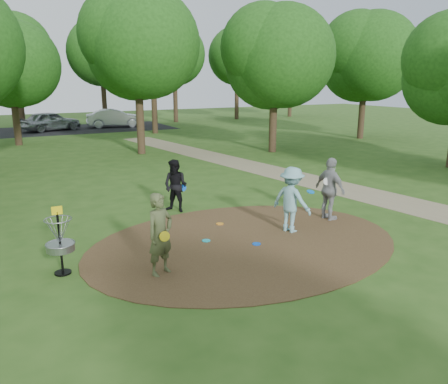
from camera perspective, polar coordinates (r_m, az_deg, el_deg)
name	(u,v)px	position (r m, az deg, el deg)	size (l,w,h in m)	color
ground	(246,243)	(11.49, 2.84, -6.65)	(100.00, 100.00, 0.00)	#2D5119
dirt_clearing	(246,242)	(11.49, 2.84, -6.60)	(8.40, 8.40, 0.02)	#47301C
footpath	(369,195)	(16.94, 18.43, -0.39)	(2.00, 40.00, 0.01)	#8C7A5B
parking_lot	(88,128)	(40.10, -17.30, 7.93)	(14.00, 8.00, 0.01)	black
player_observer_with_disc	(160,235)	(9.50, -8.33, -5.52)	(0.79, 0.67, 1.83)	#4D5631
player_throwing_with_disc	(292,200)	(12.17, 8.81, -1.02)	(1.30, 1.35, 1.84)	#7DB4BB
player_walking_with_disc	(176,186)	(13.98, -6.34, 0.79)	(1.02, 1.04, 1.70)	black
player_waiting_with_disc	(330,189)	(13.44, 13.68, 0.36)	(0.56, 1.15, 1.90)	#939496
disc_ground_cyan	(206,241)	(11.56, -2.34, -6.36)	(0.22, 0.22, 0.02)	#19BCCC
disc_ground_blue	(256,244)	(11.36, 4.26, -6.78)	(0.22, 0.22, 0.02)	blue
disc_ground_red	(160,228)	(12.61, -8.33, -4.69)	(0.22, 0.22, 0.02)	red
car_left	(51,121)	(39.15, -21.70, 8.60)	(1.90, 4.73, 1.61)	#9EA2A6
car_right	(115,118)	(40.44, -14.06, 9.35)	(1.71, 4.90, 1.61)	#B1B4B9
disc_ground_orange	(220,224)	(12.85, -0.55, -4.17)	(0.22, 0.22, 0.02)	orange
disc_golf_basket	(59,236)	(10.07, -20.70, -5.40)	(0.63, 0.63, 1.54)	black
tree_ring	(184,54)	(20.17, -5.21, 17.53)	(37.62, 45.01, 8.78)	#332316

